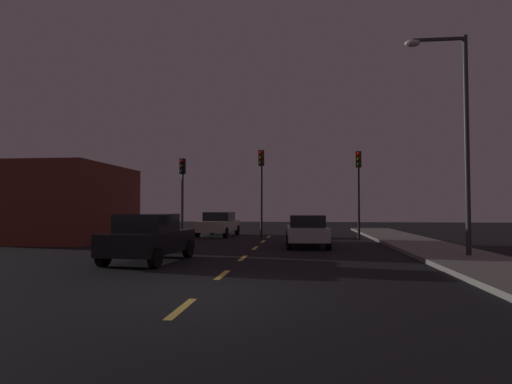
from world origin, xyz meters
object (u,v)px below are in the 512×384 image
traffic_signal_center (261,177)px  street_lamp_right (457,124)px  traffic_signal_right (358,178)px  traffic_signal_left (182,182)px  car_adjacent_lane (149,238)px  car_stopped_ahead (307,230)px  car_oncoming_far (219,224)px

traffic_signal_center → street_lamp_right: size_ratio=0.65×
traffic_signal_center → traffic_signal_right: (5.46, -0.00, -0.10)m
traffic_signal_left → car_adjacent_lane: 11.09m
traffic_signal_center → car_stopped_ahead: traffic_signal_center is taller
traffic_signal_center → traffic_signal_right: 5.46m
traffic_signal_center → traffic_signal_right: size_ratio=1.03×
traffic_signal_left → car_adjacent_lane: (1.97, -10.63, -2.50)m
traffic_signal_center → street_lamp_right: 11.75m
car_adjacent_lane → car_oncoming_far: (-0.32, 13.16, -0.02)m
traffic_signal_center → traffic_signal_right: bearing=-0.0°
traffic_signal_left → traffic_signal_center: traffic_signal_center is taller
traffic_signal_center → car_oncoming_far: (-2.99, 2.53, -2.79)m
car_adjacent_lane → street_lamp_right: street_lamp_right is taller
traffic_signal_right → street_lamp_right: (2.27, -8.77, 1.22)m
car_adjacent_lane → street_lamp_right: 11.27m
traffic_signal_left → street_lamp_right: street_lamp_right is taller
traffic_signal_left → traffic_signal_right: (10.11, 0.00, 0.18)m
traffic_signal_left → traffic_signal_center: size_ratio=0.92×
traffic_signal_left → car_oncoming_far: size_ratio=1.05×
car_adjacent_lane → car_oncoming_far: bearing=91.4°
car_oncoming_far → traffic_signal_left: bearing=-123.1°
car_adjacent_lane → street_lamp_right: (10.41, 1.85, 3.90)m
traffic_signal_right → car_adjacent_lane: traffic_signal_right is taller
traffic_signal_right → car_oncoming_far: traffic_signal_right is taller
traffic_signal_right → car_stopped_ahead: (-2.92, -4.41, -2.73)m
car_stopped_ahead → traffic_signal_left: bearing=148.5°
car_stopped_ahead → car_adjacent_lane: (-5.21, -6.22, 0.05)m
traffic_signal_center → car_stopped_ahead: (2.54, -4.41, -2.82)m
traffic_signal_right → street_lamp_right: size_ratio=0.63×
traffic_signal_left → traffic_signal_right: traffic_signal_right is taller
car_adjacent_lane → traffic_signal_center: bearing=75.9°
car_adjacent_lane → traffic_signal_right: bearing=52.6°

